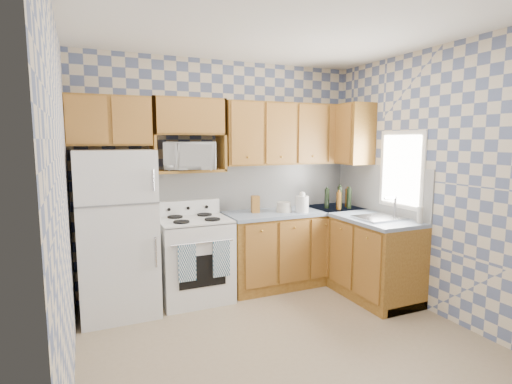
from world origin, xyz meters
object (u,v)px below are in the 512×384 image
Objects in this scene: stove_body at (194,260)px; microwave at (189,156)px; refrigerator at (117,233)px; electric_kettle at (302,204)px.

microwave is at bearing 90.68° from stove_body.
refrigerator reaches higher than stove_body.
stove_body is (0.80, 0.03, -0.39)m from refrigerator.
stove_body is 1.41m from electric_kettle.
electric_kettle is at bearing -0.26° from microwave.
refrigerator is 1.12m from microwave.
refrigerator is 3.02× the size of microwave.
microwave reaches higher than stove_body.
refrigerator is 0.89m from stove_body.
microwave is at bearing 10.54° from refrigerator.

